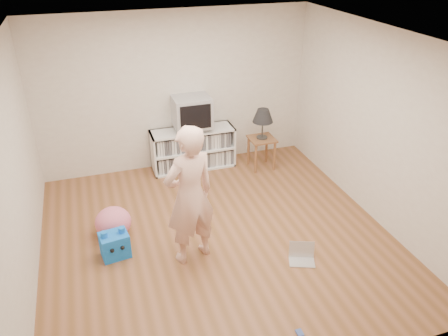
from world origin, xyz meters
The scene contains 13 objects.
ground centered at (0.00, 0.00, 0.00)m, with size 4.50×4.50×0.00m, color brown.
walls centered at (0.00, 0.00, 1.30)m, with size 4.52×4.52×2.60m.
ceiling centered at (0.00, 0.00, 2.60)m, with size 4.50×4.50×0.01m, color white.
media_unit centered at (0.20, 2.04, 0.35)m, with size 1.40×0.45×0.70m.
dvd_deck centered at (0.20, 2.02, 0.73)m, with size 0.45×0.35×0.07m, color gray.
crt_tv centered at (0.20, 2.02, 1.02)m, with size 0.60×0.53×0.50m.
side_table centered at (1.31, 1.65, 0.42)m, with size 0.42×0.42×0.55m.
table_lamp centered at (1.31, 1.65, 0.94)m, with size 0.34×0.34×0.52m.
person centered at (-0.41, -0.29, 0.89)m, with size 0.65×0.43×1.78m, color beige.
laptop centered at (0.86, -0.77, 0.06)m, with size 0.38×0.35×0.21m.
playing_cards centered at (0.32, -1.80, 0.01)m, with size 0.07×0.09×0.02m, color #425AB0.
plush_blue centered at (-1.33, 0.02, 0.17)m, with size 0.38×0.33×0.40m.
plush_pink centered at (-1.30, 0.47, 0.20)m, with size 0.47×0.47×0.40m, color #D76585.
Camera 1 is at (-1.37, -4.51, 3.59)m, focal length 35.00 mm.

